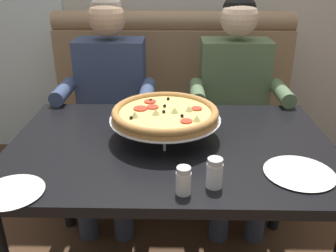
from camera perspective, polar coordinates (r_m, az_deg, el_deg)
The scene contains 9 objects.
booth_bench at distance 2.48m, azimuth 0.70°, elevation -0.12°, with size 1.63×0.78×1.13m.
dining_table at distance 1.55m, azimuth 0.43°, elevation -5.45°, with size 1.34×0.89×0.74m.
diner_left at distance 2.15m, azimuth -9.14°, elevation 4.58°, with size 0.54×0.64×1.27m.
diner_right at distance 2.15m, azimuth 10.51°, elevation 4.43°, with size 0.54×0.64×1.27m.
pizza at distance 1.52m, azimuth -0.44°, elevation 1.91°, with size 0.47×0.47×0.14m.
shaker_pepper_flakes at distance 1.22m, azimuth 7.28°, elevation -7.60°, with size 0.06×0.06×0.11m.
shaker_oregano at distance 1.18m, azimuth 2.44°, elevation -8.82°, with size 0.05×0.05×0.10m.
plate_near_left at distance 1.38m, azimuth 19.91°, elevation -6.71°, with size 0.25×0.25×0.02m.
plate_near_right at distance 1.30m, azimuth -23.38°, elevation -9.26°, with size 0.21×0.21×0.02m.
Camera 1 is at (0.02, -1.35, 1.43)m, focal length 38.90 mm.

